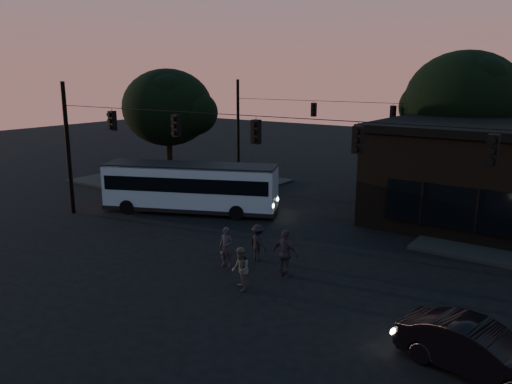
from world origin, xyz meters
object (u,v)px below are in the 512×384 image
Objects in this scene: bus at (190,185)px; pedestrian_b at (241,269)px; pedestrian_d at (258,242)px; pedestrian_a at (226,247)px; car at (478,350)px; pedestrian_c at (285,253)px.

bus is 11.42m from pedestrian_b.
bus is 8.80m from pedestrian_d.
bus is 6.00× the size of pedestrian_a.
car is at bearing -48.12° from bus.
pedestrian_a is 1.05× the size of pedestrian_d.
pedestrian_b is 3.15m from pedestrian_d.
bus reaches higher than pedestrian_c.
pedestrian_d is (0.68, 1.35, -0.04)m from pedestrian_a.
pedestrian_c is (0.68, 2.05, 0.14)m from pedestrian_b.
pedestrian_c is (-7.72, 2.72, 0.27)m from car.
pedestrian_a is 1.51m from pedestrian_d.
pedestrian_a is (-10.30, 2.22, 0.15)m from car.
pedestrian_c reaches higher than car.
pedestrian_a is at bearing 83.09° from pedestrian_d.
pedestrian_c reaches higher than pedestrian_d.
bus is 8.97m from pedestrian_a.
pedestrian_d is at bearing 157.67° from pedestrian_b.
bus reaches higher than pedestrian_a.
pedestrian_a reaches higher than pedestrian_b.
pedestrian_b is at bearing 95.79° from car.
pedestrian_c reaches higher than pedestrian_a.
pedestrian_b is at bearing 132.72° from pedestrian_d.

